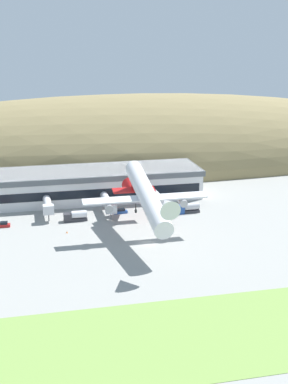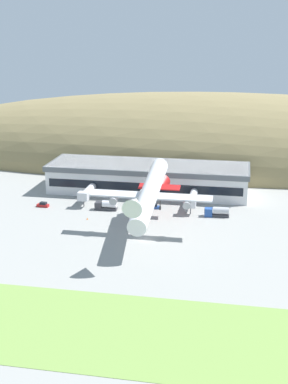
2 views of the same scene
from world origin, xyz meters
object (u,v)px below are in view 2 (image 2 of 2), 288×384
(service_car_1, at_px, (43,205))
(traffic_cone_0, at_px, (87,219))
(jetway_1, at_px, (140,197))
(terminal_building, at_px, (148,176))
(jetway_2, at_px, (192,199))
(box_truck, at_px, (217,212))
(jetway_0, at_px, (87,192))
(cargo_airplane, at_px, (150,193))
(service_car_0, at_px, (153,207))
(fuel_truck, at_px, (106,205))

(service_car_1, height_order, traffic_cone_0, service_car_1)
(jetway_1, xyz_separation_m, traffic_cone_0, (-14.52, -13.95, -3.71))
(jetway_1, bearing_deg, terminal_building, 92.36)
(jetway_1, distance_m, jetway_2, 17.29)
(jetway_2, xyz_separation_m, box_truck, (8.61, -5.04, -2.44))
(jetway_1, height_order, traffic_cone_0, jetway_1)
(service_car_1, relative_size, box_truck, 0.51)
(box_truck, xyz_separation_m, traffic_cone_0, (-40.37, -10.23, -1.27))
(jetway_2, xyz_separation_m, service_car_1, (-50.12, -5.86, -3.30))
(terminal_building, relative_size, jetway_0, 5.52)
(jetway_0, distance_m, cargo_airplane, 37.39)
(service_car_0, height_order, fuel_truck, fuel_truck)
(terminal_building, relative_size, jetway_1, 4.43)
(fuel_truck, bearing_deg, service_car_0, 16.00)
(cargo_airplane, bearing_deg, jetway_0, 136.77)
(fuel_truck, bearing_deg, service_car_1, -177.92)
(jetway_1, bearing_deg, traffic_cone_0, -136.15)
(jetway_0, bearing_deg, cargo_airplane, -43.23)
(jetway_0, relative_size, jetway_1, 0.80)
(terminal_building, relative_size, jetway_2, 5.22)
(jetway_2, height_order, box_truck, jetway_2)
(service_car_0, bearing_deg, box_truck, -11.27)
(jetway_0, distance_m, box_truck, 45.40)
(cargo_airplane, bearing_deg, terminal_building, 100.79)
(fuel_truck, height_order, box_truck, fuel_truck)
(cargo_airplane, distance_m, service_car_0, 26.83)
(jetway_1, relative_size, cargo_airplane, 0.33)
(service_car_1, distance_m, traffic_cone_0, 20.64)
(terminal_building, height_order, traffic_cone_0, terminal_building)
(jetway_0, xyz_separation_m, jetway_1, (19.16, -1.73, 0.00))
(service_car_0, distance_m, service_car_1, 37.45)
(jetway_2, distance_m, service_car_0, 13.47)
(terminal_building, bearing_deg, jetway_0, -135.91)
(service_car_0, xyz_separation_m, fuel_truck, (-15.10, -4.33, 0.88))
(jetway_1, relative_size, service_car_0, 3.63)
(jetway_0, bearing_deg, terminal_building, 44.09)
(box_truck, bearing_deg, jetway_1, 171.82)
(box_truck, height_order, traffic_cone_0, box_truck)
(jetway_0, distance_m, service_car_1, 15.44)
(service_car_0, distance_m, fuel_truck, 15.73)
(box_truck, bearing_deg, service_car_0, 168.73)
(jetway_0, relative_size, traffic_cone_0, 22.97)
(service_car_1, height_order, fuel_truck, fuel_truck)
(terminal_building, relative_size, service_car_1, 17.89)
(box_truck, bearing_deg, fuel_truck, -179.97)
(jetway_2, bearing_deg, traffic_cone_0, -154.31)
(jetway_0, height_order, box_truck, jetway_0)
(terminal_building, xyz_separation_m, traffic_cone_0, (-13.72, -33.47, -5.67))
(jetway_0, bearing_deg, service_car_1, -155.47)
(cargo_airplane, height_order, box_truck, cargo_airplane)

